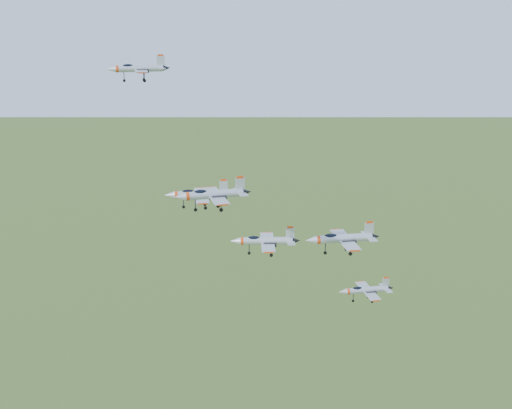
{
  "coord_description": "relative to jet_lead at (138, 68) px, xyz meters",
  "views": [
    {
      "loc": [
        -5.02,
        -116.98,
        169.1
      ],
      "look_at": [
        3.13,
        -2.78,
        134.82
      ],
      "focal_mm": 50.0,
      "sensor_mm": 36.0,
      "label": 1
    }
  ],
  "objects": [
    {
      "name": "jet_left_low",
      "position": [
        22.0,
        -8.87,
        -29.92
      ],
      "size": [
        12.74,
        10.51,
        3.41
      ],
      "rotation": [
        0.0,
        0.0,
        -0.05
      ],
      "color": "#AFB3BD"
    },
    {
      "name": "jet_lead",
      "position": [
        0.0,
        0.0,
        0.0
      ],
      "size": [
        11.36,
        9.47,
        3.04
      ],
      "rotation": [
        0.0,
        0.0,
        0.13
      ],
      "color": "#AFB3BD"
    },
    {
      "name": "jet_left_high",
      "position": [
        10.43,
        -15.63,
        -19.04
      ],
      "size": [
        11.55,
        9.51,
        3.09
      ],
      "rotation": [
        0.0,
        0.0,
        0.04
      ],
      "color": "#AFB3BD"
    },
    {
      "name": "jet_right_high",
      "position": [
        12.6,
        -30.58,
        -14.9
      ],
      "size": [
        11.4,
        9.58,
        3.06
      ],
      "rotation": [
        0.0,
        0.0,
        0.2
      ],
      "color": "#AFB3BD"
    },
    {
      "name": "jet_right_low",
      "position": [
        32.98,
        -24.43,
        -24.28
      ],
      "size": [
        12.28,
        10.2,
        3.28
      ],
      "rotation": [
        0.0,
        0.0,
        0.1
      ],
      "color": "#AFB3BD"
    },
    {
      "name": "jet_trail",
      "position": [
        40.23,
        -11.76,
        -38.84
      ],
      "size": [
        10.58,
        8.82,
        2.83
      ],
      "rotation": [
        0.0,
        0.0,
        0.13
      ],
      "color": "#AFB3BD"
    }
  ]
}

